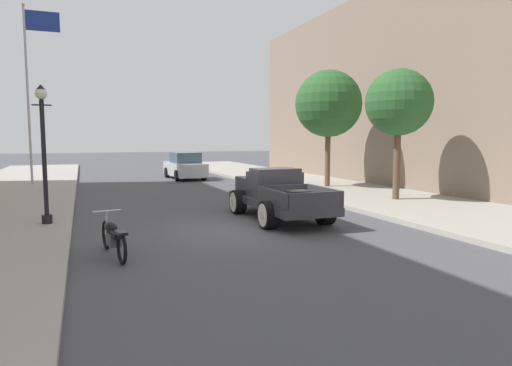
{
  "coord_description": "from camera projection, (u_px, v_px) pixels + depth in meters",
  "views": [
    {
      "loc": [
        -4.16,
        -11.51,
        2.54
      ],
      "look_at": [
        1.37,
        2.56,
        1.0
      ],
      "focal_mm": 31.07,
      "sensor_mm": 36.0,
      "label": 1
    }
  ],
  "objects": [
    {
      "name": "street_lamp_near",
      "position": [
        43.0,
        144.0,
        12.22
      ],
      "size": [
        0.5,
        0.32,
        3.85
      ],
      "color": "black",
      "rests_on": "sidewalk_left"
    },
    {
      "name": "street_tree_second",
      "position": [
        328.0,
        104.0,
        21.66
      ],
      "size": [
        3.27,
        3.27,
        5.7
      ],
      "color": "brown",
      "rests_on": "sidewalk_right"
    },
    {
      "name": "building_right_storefront",
      "position": [
        466.0,
        92.0,
        24.75
      ],
      "size": [
        12.0,
        28.0,
        10.17
      ],
      "primitive_type": "cube",
      "color": "#7F6B5B",
      "rests_on": "ground"
    },
    {
      "name": "sidewalk_right",
      "position": [
        444.0,
        211.0,
        15.06
      ],
      "size": [
        5.5,
        64.0,
        0.15
      ],
      "primitive_type": "cube",
      "color": "#9E998E",
      "rests_on": "ground"
    },
    {
      "name": "ground_plane",
      "position": [
        244.0,
        229.0,
        12.43
      ],
      "size": [
        140.0,
        140.0,
        0.0
      ],
      "primitive_type": "plane",
      "color": "#47474C"
    },
    {
      "name": "hotrod_truck_gunmetal",
      "position": [
        276.0,
        194.0,
        14.13
      ],
      "size": [
        2.25,
        4.97,
        1.58
      ],
      "color": "#333338",
      "rests_on": "ground"
    },
    {
      "name": "motorcycle_parked",
      "position": [
        113.0,
        236.0,
        9.49
      ],
      "size": [
        0.63,
        2.11,
        0.93
      ],
      "color": "black",
      "rests_on": "ground"
    },
    {
      "name": "flagpole",
      "position": [
        32.0,
        75.0,
        22.71
      ],
      "size": [
        1.74,
        0.16,
        9.16
      ],
      "color": "#B2B2B7",
      "rests_on": "sidewalk_left"
    },
    {
      "name": "street_tree_nearest",
      "position": [
        399.0,
        103.0,
        17.03
      ],
      "size": [
        2.56,
        2.56,
        5.04
      ],
      "color": "brown",
      "rests_on": "sidewalk_right"
    },
    {
      "name": "car_background_silver",
      "position": [
        185.0,
        167.0,
        27.57
      ],
      "size": [
        2.04,
        4.39,
        1.65
      ],
      "color": "#B7B7BC",
      "rests_on": "ground"
    }
  ]
}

